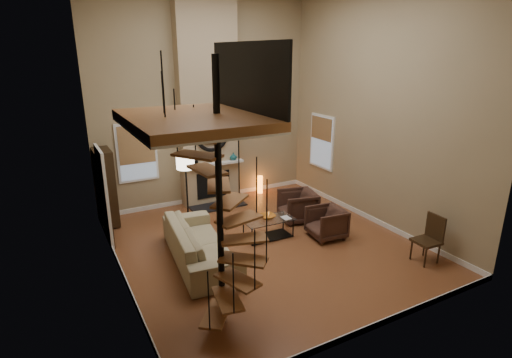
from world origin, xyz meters
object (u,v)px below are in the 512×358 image
hutch (106,187)px  coffee_table (268,226)px  sofa (199,243)px  side_chair (430,237)px  armchair_near (301,206)px  accent_lamp (260,185)px  floor_lamp (186,167)px  armchair_far (329,222)px

hutch → coffee_table: bearing=-39.6°
sofa → side_chair: side_chair is taller
sofa → side_chair: (4.05, -2.19, 0.13)m
armchair_near → side_chair: side_chair is taller
sofa → hutch: bearing=31.3°
hutch → side_chair: bearing=-42.7°
accent_lamp → side_chair: 5.28m
armchair_near → floor_lamp: size_ratio=0.49×
side_chair → armchair_far: bearing=120.6°
armchair_far → hutch: bearing=-120.0°
armchair_near → floor_lamp: floor_lamp is taller
sofa → accent_lamp: bearing=-39.5°
armchair_far → floor_lamp: size_ratio=0.44×
coffee_table → side_chair: size_ratio=1.17×
sofa → armchair_far: sofa is taller
sofa → accent_lamp: sofa is taller
hutch → accent_lamp: 4.41m
accent_lamp → armchair_near: bearing=-91.7°
coffee_table → side_chair: 3.36m
armchair_near → accent_lamp: size_ratio=1.59×
hutch → sofa: bearing=-64.8°
floor_lamp → side_chair: bearing=-48.8°
side_chair → coffee_table: bearing=133.6°
armchair_near → armchair_far: bearing=12.3°
sofa → armchair_far: size_ratio=3.40×
armchair_near → side_chair: 3.16m
armchair_near → sofa: bearing=-62.6°
armchair_near → armchair_far: 1.15m
coffee_table → sofa: bearing=-172.2°
sofa → coffee_table: sofa is taller
coffee_table → floor_lamp: 2.42m
accent_lamp → sofa: bearing=-135.6°
floor_lamp → accent_lamp: floor_lamp is taller
hutch → coffee_table: hutch is taller
sofa → armchair_near: size_ratio=3.04×
armchair_near → side_chair: bearing=32.6°
accent_lamp → side_chair: size_ratio=0.55×
armchair_near → accent_lamp: (0.07, 2.21, -0.10)m
sofa → accent_lamp: size_ratio=4.84×
sofa → armchair_near: sofa is taller
side_chair → floor_lamp: bearing=131.2°
hutch → armchair_near: (4.28, -1.98, -0.60)m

